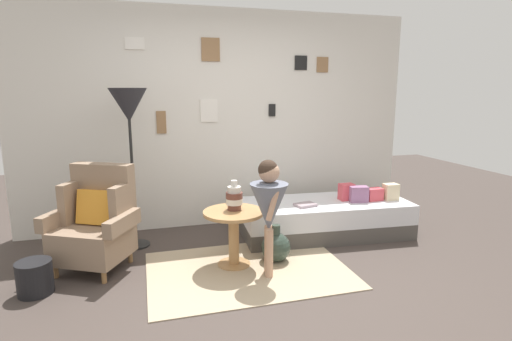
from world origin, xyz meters
name	(u,v)px	position (x,y,z in m)	size (l,w,h in m)	color
ground_plane	(270,294)	(0.00, 0.00, 0.00)	(12.00, 12.00, 0.00)	#423833
gallery_wall	(222,120)	(0.00, 1.95, 1.30)	(4.80, 0.12, 2.60)	silver
rug	(248,270)	(-0.06, 0.47, 0.01)	(1.83, 1.30, 0.01)	tan
armchair	(96,222)	(-1.41, 0.95, 0.44)	(0.90, 0.82, 0.97)	#9E7042
daybed	(325,218)	(1.04, 1.17, 0.20)	(1.95, 0.93, 0.40)	#4C4742
pillow_head	(391,192)	(1.80, 1.03, 0.49)	(0.16, 0.12, 0.19)	beige
pillow_mid	(374,194)	(1.60, 1.05, 0.47)	(0.19, 0.12, 0.14)	#D64C56
pillow_back	(359,194)	(1.39, 1.04, 0.49)	(0.20, 0.12, 0.18)	gray
pillow_extra	(346,192)	(1.30, 1.15, 0.50)	(0.16, 0.12, 0.19)	#D64C56
side_table	(234,227)	(-0.16, 0.62, 0.39)	(0.57, 0.57, 0.54)	tan
vase_striped	(234,198)	(-0.15, 0.66, 0.66)	(0.16, 0.16, 0.29)	brown
floor_lamp	(129,111)	(-1.07, 1.40, 1.44)	(0.38, 0.38, 1.68)	black
person_child	(269,203)	(0.09, 0.33, 0.68)	(0.34, 0.34, 1.07)	tan
book_on_daybed	(305,205)	(0.74, 1.04, 0.42)	(0.22, 0.16, 0.03)	#9E8B92
demijohn_near	(276,247)	(0.25, 0.60, 0.15)	(0.29, 0.29, 0.37)	#2D3D33
magazine_basket	(35,278)	(-1.86, 0.53, 0.14)	(0.28, 0.28, 0.28)	black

